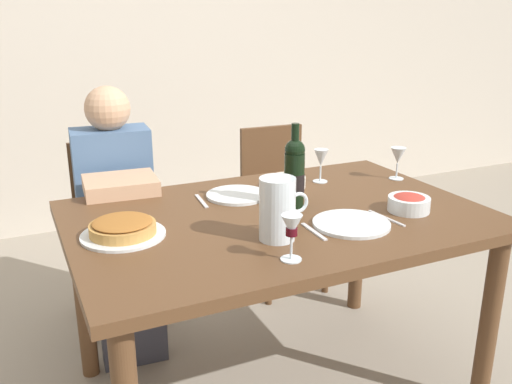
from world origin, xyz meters
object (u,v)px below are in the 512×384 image
object	(u,v)px
wine_glass_centre	(321,159)
baked_tart	(123,228)
chair_left	(114,220)
wine_bottle	(294,173)
dinner_plate_right_setting	(351,224)
wine_glass_left_diner	(292,228)
wine_glass_right_diner	(398,157)
olive_bowl	(288,181)
dinner_plate_left_setting	(237,195)
water_pitcher	(277,213)
salad_bowl	(409,202)
chair_right	(279,197)
diner_left	(119,212)
dining_table	(278,237)

from	to	relation	value
wine_glass_centre	baked_tart	bearing A→B (deg)	-164.15
wine_glass_centre	chair_left	world-z (taller)	wine_glass_centre
wine_bottle	baked_tart	size ratio (longest dim) A/B	1.15
baked_tart	dinner_plate_right_setting	size ratio (longest dim) A/B	1.03
wine_glass_left_diner	wine_glass_right_diner	distance (m)	0.99
olive_bowl	wine_glass_right_diner	bearing A→B (deg)	-10.73
olive_bowl	dinner_plate_left_setting	world-z (taller)	olive_bowl
wine_glass_right_diner	wine_glass_left_diner	bearing A→B (deg)	-146.50
wine_glass_right_diner	water_pitcher	bearing A→B (deg)	-153.91
baked_tart	salad_bowl	world-z (taller)	salad_bowl
wine_bottle	chair_left	world-z (taller)	wine_bottle
baked_tart	chair_right	distance (m)	1.36
wine_glass_left_diner	diner_left	xyz separation A→B (m)	(-0.31, 1.03, -0.24)
dinner_plate_left_setting	diner_left	xyz separation A→B (m)	(-0.40, 0.42, -0.15)
wine_glass_right_diner	dinner_plate_left_setting	distance (m)	0.75
water_pitcher	baked_tart	distance (m)	0.51
olive_bowl	dinner_plate_right_setting	distance (m)	0.48
salad_bowl	olive_bowl	size ratio (longest dim) A/B	1.03
dining_table	wine_bottle	bearing A→B (deg)	28.47
chair_left	baked_tart	bearing A→B (deg)	86.64
dinner_plate_right_setting	chair_left	world-z (taller)	chair_left
wine_bottle	chair_left	distance (m)	1.08
dining_table	wine_glass_centre	size ratio (longest dim) A/B	10.35
wine_glass_centre	wine_glass_right_diner	bearing A→B (deg)	-17.52
water_pitcher	dining_table	bearing A→B (deg)	61.72
olive_bowl	chair_left	xyz separation A→B (m)	(-0.62, 0.63, -0.29)
olive_bowl	dinner_plate_right_setting	bearing A→B (deg)	-90.89
dining_table	water_pitcher	world-z (taller)	water_pitcher
water_pitcher	olive_bowl	world-z (taller)	water_pitcher
wine_bottle	water_pitcher	xyz separation A→B (m)	(-0.20, -0.26, -0.04)
dinner_plate_left_setting	dinner_plate_right_setting	xyz separation A→B (m)	(0.24, -0.46, 0.00)
dining_table	dinner_plate_right_setting	world-z (taller)	dinner_plate_right_setting
olive_bowl	diner_left	bearing A→B (deg)	148.29
baked_tart	wine_glass_right_diner	bearing A→B (deg)	7.09
water_pitcher	wine_glass_right_diner	bearing A→B (deg)	26.09
wine_bottle	salad_bowl	distance (m)	0.44
chair_left	chair_right	xyz separation A→B (m)	(0.90, -0.02, 0.00)
baked_tart	dinner_plate_right_setting	distance (m)	0.77
wine_glass_right_diner	wine_glass_centre	distance (m)	0.35
wine_glass_centre	chair_right	xyz separation A→B (m)	(0.11, 0.60, -0.36)
olive_bowl	wine_glass_centre	world-z (taller)	wine_glass_centre
wine_glass_right_diner	chair_right	xyz separation A→B (m)	(-0.22, 0.70, -0.36)
water_pitcher	olive_bowl	bearing A→B (deg)	58.44
chair_left	diner_left	size ratio (longest dim) A/B	0.75
dining_table	salad_bowl	distance (m)	0.50
wine_glass_left_diner	wine_bottle	bearing A→B (deg)	60.42
wine_glass_centre	chair_left	size ratio (longest dim) A/B	0.17
water_pitcher	wine_glass_centre	distance (m)	0.67
baked_tart	wine_glass_right_diner	distance (m)	1.25
water_pitcher	wine_glass_left_diner	world-z (taller)	water_pitcher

